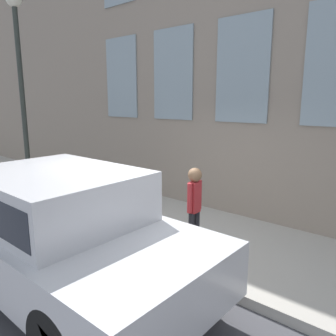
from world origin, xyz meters
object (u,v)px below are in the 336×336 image
Objects in this scene: parked_car_silver_near at (58,225)px; street_lamp at (20,72)px; fire_hydrant at (144,222)px; person at (194,202)px.

parked_car_silver_near is 0.92× the size of street_lamp.
fire_hydrant is 0.14× the size of street_lamp.
street_lamp is (1.77, 4.30, 2.26)m from parked_car_silver_near.
person is 0.31× the size of parked_car_silver_near.
parked_car_silver_near is (-1.88, 0.82, -0.03)m from person.
person is at bearing -23.63° from parked_car_silver_near.
street_lamp is (-0.10, 5.12, 2.22)m from person.
street_lamp reaches higher than fire_hydrant.
street_lamp reaches higher than person.
street_lamp reaches higher than parked_car_silver_near.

